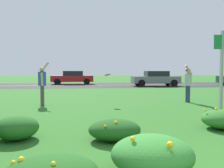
{
  "coord_description": "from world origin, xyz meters",
  "views": [
    {
      "loc": [
        -1.46,
        -1.87,
        1.51
      ],
      "look_at": [
        -0.34,
        8.18,
        0.97
      ],
      "focal_mm": 40.67,
      "sensor_mm": 36.0,
      "label": 1
    }
  ],
  "objects_px": {
    "sign_post_near_path": "(222,66)",
    "person_catcher_red_cap_gray_shirt": "(188,82)",
    "person_thrower_blue_shirt": "(42,82)",
    "car_gray_center_left": "(156,78)",
    "car_red_center_right": "(73,77)",
    "frisbee_red": "(108,75)"
  },
  "relations": [
    {
      "from": "sign_post_near_path",
      "to": "person_catcher_red_cap_gray_shirt",
      "type": "bearing_deg",
      "value": 81.13
    },
    {
      "from": "person_thrower_blue_shirt",
      "to": "car_gray_center_left",
      "type": "distance_m",
      "value": 15.25
    },
    {
      "from": "person_catcher_red_cap_gray_shirt",
      "to": "car_red_center_right",
      "type": "distance_m",
      "value": 17.51
    },
    {
      "from": "person_thrower_blue_shirt",
      "to": "car_gray_center_left",
      "type": "height_order",
      "value": "person_thrower_blue_shirt"
    },
    {
      "from": "frisbee_red",
      "to": "car_gray_center_left",
      "type": "distance_m",
      "value": 13.89
    },
    {
      "from": "person_catcher_red_cap_gray_shirt",
      "to": "car_red_center_right",
      "type": "bearing_deg",
      "value": 110.39
    },
    {
      "from": "person_thrower_blue_shirt",
      "to": "car_gray_center_left",
      "type": "xyz_separation_m",
      "value": [
        8.69,
        12.53,
        -0.26
      ]
    },
    {
      "from": "car_gray_center_left",
      "to": "person_thrower_blue_shirt",
      "type": "bearing_deg",
      "value": -124.74
    },
    {
      "from": "sign_post_near_path",
      "to": "frisbee_red",
      "type": "height_order",
      "value": "sign_post_near_path"
    },
    {
      "from": "person_catcher_red_cap_gray_shirt",
      "to": "frisbee_red",
      "type": "xyz_separation_m",
      "value": [
        -3.84,
        -0.27,
        0.36
      ]
    },
    {
      "from": "frisbee_red",
      "to": "car_red_center_right",
      "type": "bearing_deg",
      "value": 97.72
    },
    {
      "from": "sign_post_near_path",
      "to": "car_gray_center_left",
      "type": "xyz_separation_m",
      "value": [
        2.62,
        16.34,
        -0.91
      ]
    },
    {
      "from": "sign_post_near_path",
      "to": "person_thrower_blue_shirt",
      "type": "relative_size",
      "value": 1.45
    },
    {
      "from": "person_catcher_red_cap_gray_shirt",
      "to": "car_red_center_right",
      "type": "relative_size",
      "value": 0.39
    },
    {
      "from": "person_catcher_red_cap_gray_shirt",
      "to": "car_red_center_right",
      "type": "xyz_separation_m",
      "value": [
        -6.1,
        16.41,
        -0.22
      ]
    },
    {
      "from": "car_gray_center_left",
      "to": "car_red_center_right",
      "type": "xyz_separation_m",
      "value": [
        -8.1,
        4.09,
        0.0
      ]
    },
    {
      "from": "person_catcher_red_cap_gray_shirt",
      "to": "car_gray_center_left",
      "type": "distance_m",
      "value": 12.49
    },
    {
      "from": "sign_post_near_path",
      "to": "frisbee_red",
      "type": "relative_size",
      "value": 10.38
    },
    {
      "from": "sign_post_near_path",
      "to": "person_thrower_blue_shirt",
      "type": "bearing_deg",
      "value": 147.85
    },
    {
      "from": "person_catcher_red_cap_gray_shirt",
      "to": "frisbee_red",
      "type": "distance_m",
      "value": 3.87
    },
    {
      "from": "person_catcher_red_cap_gray_shirt",
      "to": "frisbee_red",
      "type": "relative_size",
      "value": 6.74
    },
    {
      "from": "sign_post_near_path",
      "to": "car_gray_center_left",
      "type": "relative_size",
      "value": 0.61
    }
  ]
}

